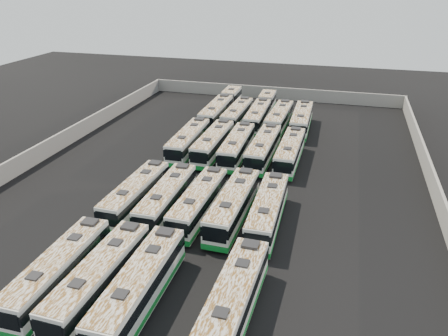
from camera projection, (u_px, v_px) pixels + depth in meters
ground at (215, 185)px, 47.26m from camera, size 140.00×140.00×0.00m
perimeter_wall at (215, 176)px, 46.81m from camera, size 45.20×73.20×2.20m
bus_front_far_left at (59, 271)px, 31.26m from camera, size 2.42×10.91×3.07m
bus_front_left at (100, 277)px, 30.50m from camera, size 2.62×11.17×3.13m
bus_front_center at (140, 287)px, 29.57m from camera, size 2.46×11.34×3.19m
bus_front_far_right at (232, 303)px, 28.10m from camera, size 2.67×11.38×3.19m
bus_midfront_far_left at (136, 194)px, 42.02m from camera, size 2.51×10.88×3.05m
bus_midfront_left at (167, 198)px, 41.25m from camera, size 2.47×10.89×3.06m
bus_midfront_center at (199, 202)px, 40.54m from camera, size 2.55×10.85×3.04m
bus_midfront_right at (233, 205)px, 39.84m from camera, size 2.59×11.24×3.15m
bus_midfront_far_right at (268, 211)px, 39.05m from camera, size 2.55×11.03×3.09m
bus_midback_far_left at (189, 141)px, 55.00m from camera, size 2.62×11.23×3.15m
bus_midback_left at (213, 143)px, 54.29m from camera, size 2.44×11.20×3.15m
bus_midback_center at (237, 146)px, 53.38m from camera, size 2.58×11.07×3.10m
bus_midback_right at (263, 149)px, 52.66m from camera, size 2.49×11.15×3.13m
bus_midback_far_right at (290, 152)px, 51.82m from camera, size 2.40×10.92×3.07m
bus_back_far_left at (222, 107)px, 68.65m from camera, size 2.59×17.62×3.19m
bus_back_left at (237, 115)px, 65.22m from camera, size 2.47×10.93×3.07m
bus_back_center at (261, 111)px, 66.90m from camera, size 2.75×17.01×3.07m
bus_back_right at (279, 118)px, 63.42m from camera, size 2.62×11.15×3.12m
bus_back_far_right at (301, 120)px, 62.73m from camera, size 2.63×11.32×3.17m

